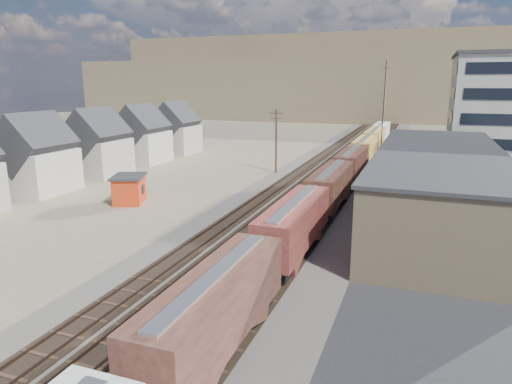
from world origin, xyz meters
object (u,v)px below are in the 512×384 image
(maintenance_shed, at_px, (129,189))
(parked_car_blue, at_px, (480,171))
(freight_train, at_px, (342,173))
(utility_pole_north, at_px, (276,140))
(parked_car_white, at_px, (510,279))

(maintenance_shed, xyz_separation_m, parked_car_blue, (41.11, 32.57, -1.00))
(maintenance_shed, bearing_deg, parked_car_blue, 38.39)
(freight_train, relative_size, parked_car_blue, 22.64)
(freight_train, xyz_separation_m, utility_pole_north, (-12.30, 10.65, 2.50))
(utility_pole_north, bearing_deg, parked_car_white, -50.65)
(parked_car_blue, bearing_deg, maintenance_shed, -160.84)
(maintenance_shed, xyz_separation_m, parked_car_white, (38.93, -10.64, -0.91))
(parked_car_white, bearing_deg, utility_pole_north, 115.09)
(utility_pole_north, relative_size, parked_car_blue, 1.89)
(maintenance_shed, distance_m, parked_car_blue, 52.45)
(utility_pole_north, xyz_separation_m, parked_car_white, (28.17, -34.36, -4.48))
(freight_train, xyz_separation_m, maintenance_shed, (-23.06, -13.07, -1.06))
(utility_pole_north, bearing_deg, parked_car_blue, 16.25)
(maintenance_shed, height_order, parked_car_white, maintenance_shed)
(utility_pole_north, distance_m, parked_car_blue, 31.93)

